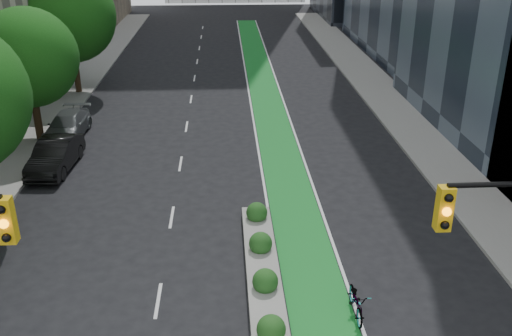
{
  "coord_description": "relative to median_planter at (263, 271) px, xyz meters",
  "views": [
    {
      "loc": [
        -0.05,
        -10.32,
        12.06
      ],
      "look_at": [
        1.13,
        10.36,
        3.0
      ],
      "focal_mm": 40.0,
      "sensor_mm": 36.0,
      "label": 1
    }
  ],
  "objects": [
    {
      "name": "sidewalk_left",
      "position": [
        -13.0,
        17.96,
        -0.3
      ],
      "size": [
        3.6,
        90.0,
        0.15
      ],
      "primitive_type": "cube",
      "color": "gray",
      "rests_on": "ground"
    },
    {
      "name": "sidewalk_right",
      "position": [
        10.6,
        17.96,
        -0.3
      ],
      "size": [
        3.6,
        90.0,
        0.15
      ],
      "primitive_type": "cube",
      "color": "gray",
      "rests_on": "ground"
    },
    {
      "name": "bike_lane_paint",
      "position": [
        1.8,
        22.96,
        -0.37
      ],
      "size": [
        2.2,
        70.0,
        0.01
      ],
      "primitive_type": "cube",
      "color": "#167E28",
      "rests_on": "ground"
    },
    {
      "name": "tree_midfar",
      "position": [
        -12.2,
        14.96,
        4.57
      ],
      "size": [
        5.6,
        5.6,
        7.76
      ],
      "color": "black",
      "rests_on": "ground"
    },
    {
      "name": "tree_far",
      "position": [
        -12.2,
        24.96,
        5.32
      ],
      "size": [
        6.6,
        6.6,
        9.0
      ],
      "color": "black",
      "rests_on": "ground"
    },
    {
      "name": "median_planter",
      "position": [
        0.0,
        0.0,
        0.0
      ],
      "size": [
        1.2,
        10.26,
        1.1
      ],
      "color": "gray",
      "rests_on": "ground"
    },
    {
      "name": "bicycle",
      "position": [
        2.94,
        -2.13,
        0.14
      ],
      "size": [
        0.72,
        1.96,
        1.03
      ],
      "primitive_type": "imported",
      "rotation": [
        0.0,
        0.0,
        -0.02
      ],
      "color": "gray",
      "rests_on": "ground"
    },
    {
      "name": "parked_car_left_mid",
      "position": [
        -10.11,
        10.58,
        0.44
      ],
      "size": [
        2.03,
        5.01,
        1.62
      ],
      "primitive_type": "imported",
      "rotation": [
        0.0,
        0.0,
        -0.06
      ],
      "color": "black",
      "rests_on": "ground"
    },
    {
      "name": "parked_car_left_far",
      "position": [
        -10.7,
        15.55,
        0.34
      ],
      "size": [
        2.23,
        5.01,
        1.43
      ],
      "primitive_type": "imported",
      "rotation": [
        0.0,
        0.0,
        -0.05
      ],
      "color": "slate",
      "rests_on": "ground"
    }
  ]
}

